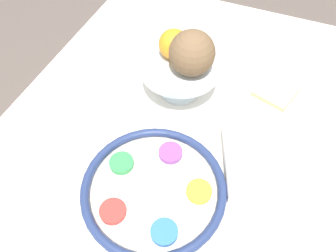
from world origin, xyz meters
TOP-DOWN VIEW (x-y plane):
  - ground_plane at (0.00, 0.00)m, footprint 8.00×8.00m
  - dining_table at (0.00, 0.00)m, footprint 1.40×0.90m
  - seder_plate at (-0.07, -0.01)m, footprint 0.32×0.32m
  - fruit_stand at (0.23, 0.05)m, footprint 0.21×0.21m
  - orange_fruit at (0.24, 0.07)m, footprint 0.07×0.07m
  - coconut at (0.21, 0.02)m, footprint 0.11×0.11m
  - bread_plate at (0.31, -0.20)m, footprint 0.19×0.19m
  - napkin_roll at (0.05, -0.15)m, footprint 0.19×0.11m
  - fork_left at (-0.04, 0.25)m, footprint 0.07×0.18m
  - fork_right at (-0.01, 0.25)m, footprint 0.07×0.18m
  - spoon at (0.04, -0.19)m, footprint 0.16×0.08m

SIDE VIEW (x-z plane):
  - ground_plane at x=0.00m, z-range 0.00..0.00m
  - dining_table at x=0.00m, z-range 0.00..0.70m
  - fork_left at x=-0.04m, z-range 0.70..0.71m
  - fork_right at x=-0.01m, z-range 0.70..0.71m
  - spoon at x=0.04m, z-range 0.70..0.71m
  - bread_plate at x=0.31m, z-range 0.70..0.72m
  - seder_plate at x=-0.07m, z-range 0.70..0.73m
  - napkin_roll at x=0.05m, z-range 0.70..0.75m
  - fruit_stand at x=0.23m, z-range 0.74..0.85m
  - orange_fruit at x=0.24m, z-range 0.81..0.89m
  - coconut at x=0.21m, z-range 0.81..0.92m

